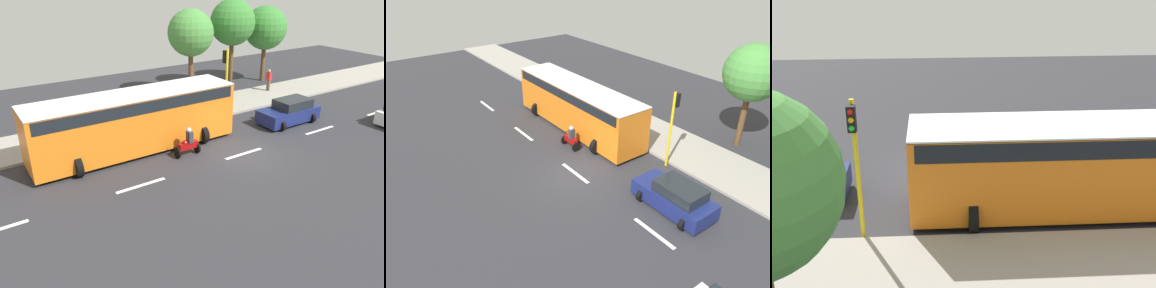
# 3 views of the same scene
# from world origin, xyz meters

# --- Properties ---
(ground_plane) EXTENTS (40.00, 60.00, 0.10)m
(ground_plane) POSITION_xyz_m (0.00, 0.00, -0.05)
(ground_plane) COLOR #2D2D33
(sidewalk) EXTENTS (4.00, 60.00, 0.15)m
(sidewalk) POSITION_xyz_m (7.00, 0.00, 0.07)
(sidewalk) COLOR #9E998E
(sidewalk) RESTS_ON ground
(lane_stripe_north) EXTENTS (0.20, 2.40, 0.01)m
(lane_stripe_north) POSITION_xyz_m (0.00, -6.00, 0.01)
(lane_stripe_north) COLOR white
(lane_stripe_north) RESTS_ON ground
(lane_stripe_mid) EXTENTS (0.20, 2.40, 0.01)m
(lane_stripe_mid) POSITION_xyz_m (0.00, 0.00, 0.01)
(lane_stripe_mid) COLOR white
(lane_stripe_mid) RESTS_ON ground
(lane_stripe_south) EXTENTS (0.20, 2.40, 0.01)m
(lane_stripe_south) POSITION_xyz_m (0.00, 6.00, 0.01)
(lane_stripe_south) COLOR white
(lane_stripe_south) RESTS_ON ground
(car_dark_blue) EXTENTS (2.17, 3.99, 1.52)m
(car_dark_blue) POSITION_xyz_m (1.99, -5.36, 0.71)
(car_dark_blue) COLOR navy
(car_dark_blue) RESTS_ON ground
(city_bus) EXTENTS (3.20, 11.00, 3.16)m
(city_bus) POSITION_xyz_m (3.48, 4.54, 1.85)
(city_bus) COLOR orange
(city_bus) RESTS_ON ground
(motorcycle) EXTENTS (0.60, 1.30, 1.53)m
(motorcycle) POSITION_xyz_m (1.50, 2.55, 0.64)
(motorcycle) COLOR black
(motorcycle) RESTS_ON ground
(traffic_light_corner) EXTENTS (0.49, 0.24, 4.50)m
(traffic_light_corner) POSITION_xyz_m (4.85, -2.42, 2.93)
(traffic_light_corner) COLOR yellow
(traffic_light_corner) RESTS_ON ground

